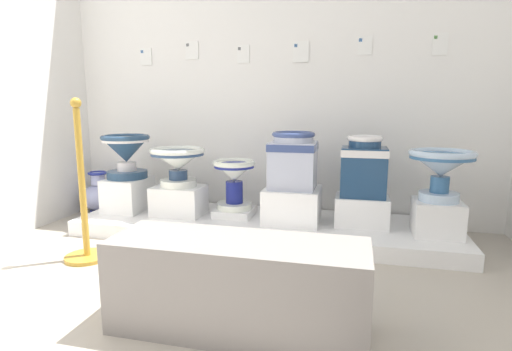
# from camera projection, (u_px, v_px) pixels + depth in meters

# --- Properties ---
(ground_plane) EXTENTS (5.52, 5.36, 0.02)m
(ground_plane) POSITION_uv_depth(u_px,v_px,m) (183.00, 347.00, 1.61)
(ground_plane) COLOR #B2A899
(wall_back) EXTENTS (3.72, 0.06, 2.96)m
(wall_back) POSITION_uv_depth(u_px,v_px,m) (277.00, 38.00, 3.18)
(wall_back) COLOR white
(wall_back) RESTS_ON ground_plane
(display_platform) EXTENTS (2.78, 0.80, 0.11)m
(display_platform) POSITION_uv_depth(u_px,v_px,m) (263.00, 227.00, 3.00)
(display_platform) COLOR white
(display_platform) RESTS_ON ground_plane
(plinth_block_squat_floral) EXTENTS (0.29, 0.38, 0.27)m
(plinth_block_squat_floral) POSITION_uv_depth(u_px,v_px,m) (128.00, 194.00, 3.25)
(plinth_block_squat_floral) COLOR white
(plinth_block_squat_floral) RESTS_ON display_platform
(antique_toilet_squat_floral) EXTENTS (0.38, 0.38, 0.35)m
(antique_toilet_squat_floral) POSITION_uv_depth(u_px,v_px,m) (126.00, 151.00, 3.19)
(antique_toilet_squat_floral) COLOR navy
(antique_toilet_squat_floral) RESTS_ON plinth_block_squat_floral
(plinth_block_tall_cobalt) EXTENTS (0.38, 0.29, 0.22)m
(plinth_block_tall_cobalt) POSITION_uv_depth(u_px,v_px,m) (179.00, 200.00, 3.12)
(plinth_block_tall_cobalt) COLOR white
(plinth_block_tall_cobalt) RESTS_ON display_platform
(antique_toilet_tall_cobalt) EXTENTS (0.42, 0.42, 0.30)m
(antique_toilet_tall_cobalt) POSITION_uv_depth(u_px,v_px,m) (178.00, 161.00, 3.06)
(antique_toilet_tall_cobalt) COLOR white
(antique_toilet_tall_cobalt) RESTS_ON plinth_block_tall_cobalt
(plinth_block_pale_glazed) EXTENTS (0.28, 0.29, 0.06)m
(plinth_block_pale_glazed) POSITION_uv_depth(u_px,v_px,m) (235.00, 212.00, 3.09)
(plinth_block_pale_glazed) COLOR white
(plinth_block_pale_glazed) RESTS_ON display_platform
(antique_toilet_pale_glazed) EXTENTS (0.33, 0.33, 0.37)m
(antique_toilet_pale_glazed) POSITION_uv_depth(u_px,v_px,m) (234.00, 176.00, 3.04)
(antique_toilet_pale_glazed) COLOR white
(antique_toilet_pale_glazed) RESTS_ON plinth_block_pale_glazed
(plinth_block_rightmost) EXTENTS (0.40, 0.38, 0.25)m
(plinth_block_rightmost) POSITION_uv_depth(u_px,v_px,m) (292.00, 205.00, 2.92)
(plinth_block_rightmost) COLOR white
(plinth_block_rightmost) RESTS_ON display_platform
(antique_toilet_rightmost) EXTENTS (0.33, 0.31, 0.41)m
(antique_toilet_rightmost) POSITION_uv_depth(u_px,v_px,m) (293.00, 158.00, 2.86)
(antique_toilet_rightmost) COLOR silver
(antique_toilet_rightmost) RESTS_ON plinth_block_rightmost
(plinth_block_central_ornate) EXTENTS (0.37, 0.29, 0.21)m
(plinth_block_central_ornate) POSITION_uv_depth(u_px,v_px,m) (362.00, 211.00, 2.84)
(plinth_block_central_ornate) COLOR white
(plinth_block_central_ornate) RESTS_ON display_platform
(antique_toilet_central_ornate) EXTENTS (0.31, 0.25, 0.43)m
(antique_toilet_central_ornate) POSITION_uv_depth(u_px,v_px,m) (364.00, 165.00, 2.79)
(antique_toilet_central_ornate) COLOR navy
(antique_toilet_central_ornate) RESTS_ON plinth_block_central_ornate
(plinth_block_leftmost) EXTENTS (0.30, 0.29, 0.23)m
(plinth_block_leftmost) POSITION_uv_depth(u_px,v_px,m) (437.00, 218.00, 2.62)
(plinth_block_leftmost) COLOR white
(plinth_block_leftmost) RESTS_ON display_platform
(antique_toilet_leftmost) EXTENTS (0.41, 0.41, 0.33)m
(antique_toilet_leftmost) POSITION_uv_depth(u_px,v_px,m) (441.00, 165.00, 2.56)
(antique_toilet_leftmost) COLOR silver
(antique_toilet_leftmost) RESTS_ON plinth_block_leftmost
(info_placard_first) EXTENTS (0.11, 0.01, 0.14)m
(info_placard_first) POSITION_uv_depth(u_px,v_px,m) (146.00, 57.00, 3.44)
(info_placard_first) COLOR white
(info_placard_second) EXTENTS (0.11, 0.01, 0.15)m
(info_placard_second) POSITION_uv_depth(u_px,v_px,m) (192.00, 50.00, 3.33)
(info_placard_second) COLOR white
(info_placard_third) EXTENTS (0.10, 0.01, 0.14)m
(info_placard_third) POSITION_uv_depth(u_px,v_px,m) (243.00, 54.00, 3.23)
(info_placard_third) COLOR white
(info_placard_fourth) EXTENTS (0.12, 0.01, 0.16)m
(info_placard_fourth) POSITION_uv_depth(u_px,v_px,m) (301.00, 52.00, 3.12)
(info_placard_fourth) COLOR white
(info_placard_fifth) EXTENTS (0.10, 0.01, 0.13)m
(info_placard_fifth) POSITION_uv_depth(u_px,v_px,m) (365.00, 45.00, 3.00)
(info_placard_fifth) COLOR white
(info_placard_sixth) EXTENTS (0.10, 0.01, 0.16)m
(info_placard_sixth) POSITION_uv_depth(u_px,v_px,m) (440.00, 44.00, 2.88)
(info_placard_sixth) COLOR white
(decorative_vase_corner) EXTENTS (0.30, 0.30, 0.37)m
(decorative_vase_corner) POSITION_uv_depth(u_px,v_px,m) (99.00, 196.00, 3.57)
(decorative_vase_corner) COLOR navy
(decorative_vase_corner) RESTS_ON ground_plane
(stanchion_post_near_left) EXTENTS (0.27, 0.27, 1.00)m
(stanchion_post_near_left) POSITION_uv_depth(u_px,v_px,m) (84.00, 216.00, 2.47)
(stanchion_post_near_left) COLOR gold
(stanchion_post_near_left) RESTS_ON ground_plane
(museum_bench) EXTENTS (1.08, 0.36, 0.40)m
(museum_bench) POSITION_uv_depth(u_px,v_px,m) (238.00, 286.00, 1.69)
(museum_bench) COLOR gray
(museum_bench) RESTS_ON ground_plane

